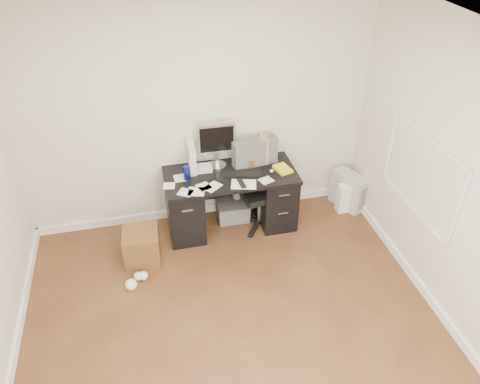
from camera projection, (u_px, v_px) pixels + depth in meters
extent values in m
plane|color=#4A2717|center=(237.00, 338.00, 4.37)|extent=(4.00, 4.00, 0.00)
cube|color=beige|center=(197.00, 115.00, 5.19)|extent=(4.00, 0.02, 2.70)
cube|color=beige|center=(466.00, 192.00, 3.97)|extent=(0.02, 4.00, 2.70)
cube|color=white|center=(236.00, 53.00, 2.82)|extent=(4.00, 4.00, 0.02)
cube|color=white|center=(203.00, 209.00, 5.93)|extent=(4.00, 0.03, 0.10)
cube|color=white|center=(429.00, 298.00, 4.71)|extent=(0.03, 4.00, 0.10)
cube|color=white|center=(10.00, 378.00, 3.98)|extent=(0.03, 4.00, 0.10)
cube|color=black|center=(231.00, 175.00, 5.32)|extent=(1.50, 0.70, 0.04)
cube|color=black|center=(185.00, 208.00, 5.44)|extent=(0.40, 0.60, 0.71)
cube|color=black|center=(275.00, 196.00, 5.64)|extent=(0.40, 0.60, 0.71)
cube|color=black|center=(225.00, 180.00, 5.75)|extent=(0.70, 0.03, 0.51)
cube|color=black|center=(242.00, 173.00, 5.30)|extent=(0.43, 0.21, 0.02)
sphere|color=#AEAEB3|center=(272.00, 171.00, 5.31)|extent=(0.07, 0.07, 0.05)
cylinder|color=navy|center=(187.00, 173.00, 5.18)|extent=(0.09, 0.09, 0.17)
cube|color=silver|center=(192.00, 157.00, 5.29)|extent=(0.14, 0.30, 0.34)
cube|color=#A67650|center=(263.00, 148.00, 5.49)|extent=(0.18, 0.29, 0.32)
cube|color=yellow|center=(283.00, 169.00, 5.37)|extent=(0.22, 0.25, 0.04)
cube|color=#ADAA9C|center=(348.00, 190.00, 5.95)|extent=(0.38, 0.51, 0.46)
cube|color=white|center=(348.00, 197.00, 5.90)|extent=(0.28, 0.20, 0.38)
cube|color=#502F18|center=(142.00, 246.00, 5.14)|extent=(0.41, 0.41, 0.38)
cube|color=slate|center=(233.00, 210.00, 5.80)|extent=(0.39, 0.32, 0.22)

